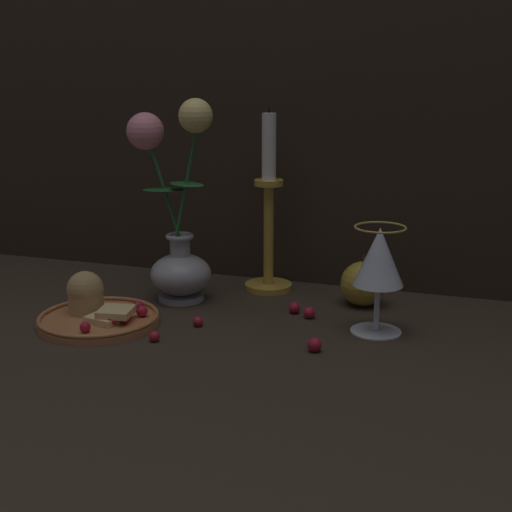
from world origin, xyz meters
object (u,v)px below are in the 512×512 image
Objects in this scene: candlestick at (269,220)px; wine_glass at (379,261)px; apple_beside_vase at (363,284)px; vase at (176,228)px; plate_with_pastries at (96,311)px.

wine_glass is at bearing -35.66° from candlestick.
apple_beside_vase is (-0.04, 0.11, -0.07)m from wine_glass.
vase is at bearing -139.96° from candlestick.
plate_with_pastries is 0.43m from wine_glass.
vase is 0.16m from candlestick.
candlestick is at bearing 51.16° from plate_with_pastries.
plate_with_pastries is 0.58× the size of candlestick.
wine_glass is 0.51× the size of candlestick.
vase reaches higher than plate_with_pastries.
wine_glass is (0.41, 0.09, 0.09)m from plate_with_pastries.
vase reaches higher than candlestick.
vase is 0.32m from apple_beside_vase.
candlestick is at bearing 167.72° from apple_beside_vase.
apple_beside_vase is at bearing 12.84° from vase.
candlestick is (-0.21, 0.15, 0.02)m from wine_glass.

